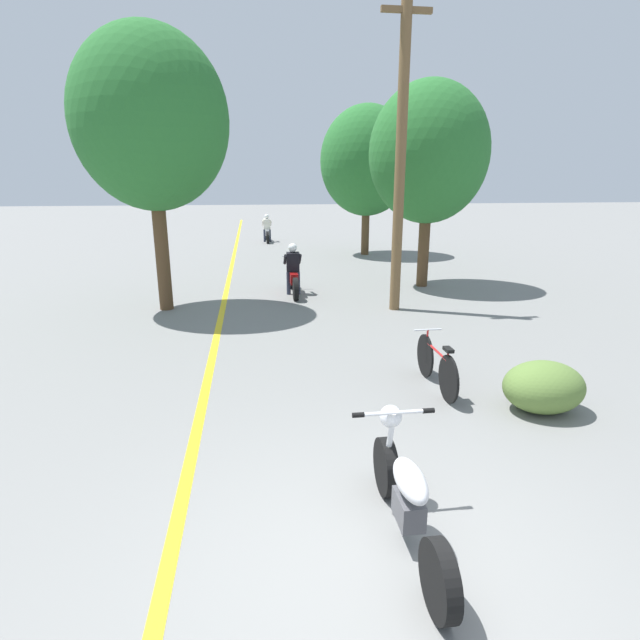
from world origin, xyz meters
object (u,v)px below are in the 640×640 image
(roadside_tree_right_near, at_px, (429,154))
(motorcycle_foreground, at_px, (407,496))
(bicycle_parked, at_px, (436,365))
(motorcycle_rider_far, at_px, (267,231))
(roadside_tree_left, at_px, (151,121))
(utility_pole, at_px, (401,153))
(motorcycle_rider_lead, at_px, (293,275))
(roadside_tree_right_far, at_px, (367,161))

(roadside_tree_right_near, height_order, motorcycle_foreground, roadside_tree_right_near)
(motorcycle_foreground, relative_size, bicycle_parked, 1.23)
(motorcycle_foreground, distance_m, motorcycle_rider_far, 21.81)
(roadside_tree_left, bearing_deg, bicycle_parked, -48.75)
(utility_pole, bearing_deg, motorcycle_rider_lead, 138.94)
(motorcycle_rider_far, bearing_deg, motorcycle_rider_lead, -88.47)
(roadside_tree_right_near, bearing_deg, motorcycle_rider_far, 110.06)
(roadside_tree_right_far, bearing_deg, bicycle_parked, -98.24)
(roadside_tree_right_far, xyz_separation_m, motorcycle_rider_far, (-3.90, 4.97, -3.21))
(roadside_tree_right_near, relative_size, bicycle_parked, 3.40)
(roadside_tree_left, bearing_deg, motorcycle_rider_far, 77.78)
(motorcycle_foreground, distance_m, bicycle_parked, 3.43)
(utility_pole, distance_m, roadside_tree_right_near, 3.00)
(motorcycle_rider_far, bearing_deg, bicycle_parked, -84.15)
(utility_pole, height_order, motorcycle_rider_lead, utility_pole)
(roadside_tree_right_near, height_order, bicycle_parked, roadside_tree_right_near)
(motorcycle_rider_lead, height_order, bicycle_parked, motorcycle_rider_lead)
(motorcycle_rider_far, distance_m, bicycle_parked, 18.79)
(roadside_tree_right_near, xyz_separation_m, motorcycle_foreground, (-3.68, -10.38, -3.29))
(roadside_tree_right_far, height_order, motorcycle_rider_far, roadside_tree_right_far)
(utility_pole, distance_m, bicycle_parked, 5.75)
(utility_pole, bearing_deg, bicycle_parked, -98.46)
(motorcycle_foreground, xyz_separation_m, motorcycle_rider_far, (-0.49, 21.81, 0.09))
(roadside_tree_right_near, relative_size, motorcycle_rider_far, 2.73)
(roadside_tree_left, relative_size, motorcycle_rider_lead, 2.93)
(motorcycle_foreground, bearing_deg, roadside_tree_right_near, 70.47)
(motorcycle_foreground, height_order, motorcycle_rider_lead, motorcycle_rider_lead)
(roadside_tree_right_near, height_order, roadside_tree_left, roadside_tree_left)
(roadside_tree_left, bearing_deg, motorcycle_foreground, -68.60)
(motorcycle_rider_lead, bearing_deg, roadside_tree_right_near, 8.31)
(bicycle_parked, bearing_deg, roadside_tree_right_far, 81.76)
(roadside_tree_right_far, xyz_separation_m, roadside_tree_left, (-6.77, -8.27, 0.55))
(utility_pole, relative_size, roadside_tree_right_near, 1.24)
(motorcycle_rider_lead, height_order, motorcycle_rider_far, motorcycle_rider_lead)
(utility_pole, bearing_deg, roadside_tree_right_far, 81.88)
(roadside_tree_left, distance_m, motorcycle_rider_lead, 5.08)
(motorcycle_rider_lead, bearing_deg, roadside_tree_right_far, 62.99)
(roadside_tree_left, bearing_deg, motorcycle_rider_lead, 21.29)
(roadside_tree_left, xyz_separation_m, bicycle_parked, (4.78, -5.45, -3.91))
(bicycle_parked, bearing_deg, utility_pole, 81.54)
(motorcycle_foreground, relative_size, motorcycle_rider_far, 0.99)
(bicycle_parked, bearing_deg, motorcycle_rider_lead, 103.39)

